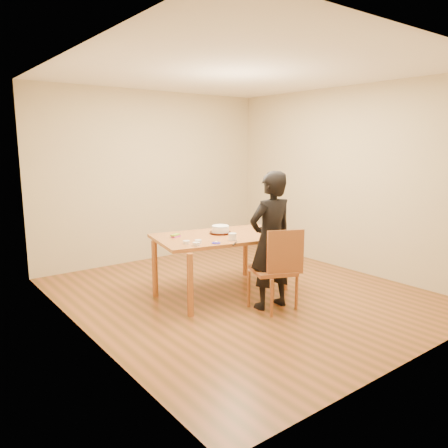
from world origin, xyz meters
TOP-DOWN VIEW (x-y plane):
  - room_shell at (0.00, 0.34)m, footprint 4.00×4.50m
  - dining_table at (-0.18, 0.17)m, footprint 1.79×1.27m
  - dining_chair at (-0.03, -0.60)m, footprint 0.59×0.59m
  - cake_plate at (-0.14, 0.26)m, footprint 0.28×0.28m
  - cake at (-0.14, 0.26)m, footprint 0.22×0.22m
  - frosting_dome at (-0.14, 0.26)m, footprint 0.22×0.22m
  - frosting_tub at (-0.26, -0.13)m, footprint 0.09×0.09m
  - frosting_lid at (-0.50, -0.14)m, footprint 0.10×0.10m
  - frosting_dollop at (-0.50, -0.14)m, footprint 0.04×0.04m
  - ramekin_green at (-0.66, -0.01)m, footprint 0.08×0.08m
  - ramekin_yellow at (-0.79, 0.04)m, footprint 0.08×0.08m
  - ramekin_multi at (-0.75, -0.11)m, footprint 0.08×0.08m
  - candy_box_pink at (-0.70, 0.43)m, footprint 0.13×0.09m
  - candy_box_green at (-0.70, 0.43)m, footprint 0.14×0.10m
  - spatula at (-0.37, -0.31)m, footprint 0.14×0.12m
  - person at (-0.03, -0.56)m, footprint 0.60×0.42m

SIDE VIEW (x-z plane):
  - dining_chair at x=-0.03m, z-range 0.43..0.47m
  - dining_table at x=-0.18m, z-range 0.71..0.75m
  - spatula at x=-0.37m, z-range 0.75..0.76m
  - frosting_lid at x=-0.50m, z-range 0.75..0.76m
  - candy_box_pink at x=-0.70m, z-range 0.75..0.77m
  - cake_plate at x=-0.14m, z-range 0.75..0.77m
  - frosting_dollop at x=-0.50m, z-range 0.76..0.78m
  - ramekin_yellow at x=-0.79m, z-range 0.75..0.79m
  - ramekin_green at x=-0.66m, z-range 0.75..0.79m
  - ramekin_multi at x=-0.75m, z-range 0.75..0.79m
  - candy_box_green at x=-0.70m, z-range 0.77..0.79m
  - person at x=-0.03m, z-range 0.00..1.58m
  - frosting_tub at x=-0.26m, z-range 0.75..0.83m
  - cake at x=-0.14m, z-range 0.77..0.84m
  - frosting_dome at x=-0.14m, z-range 0.84..0.87m
  - room_shell at x=0.00m, z-range 0.00..2.70m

